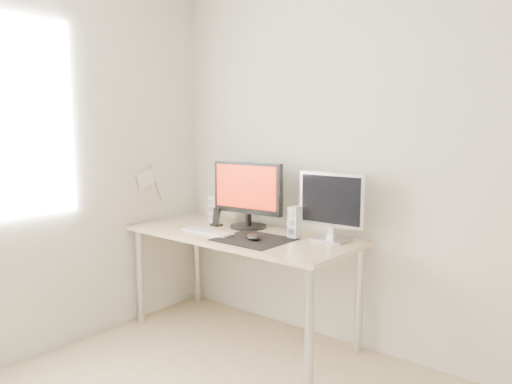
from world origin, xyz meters
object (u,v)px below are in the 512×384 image
Objects in this scene: mouse at (253,237)px; desk at (242,244)px; keyboard at (208,232)px; phone_dock at (216,220)px; speaker_right at (295,222)px; second_monitor at (332,203)px; main_monitor at (248,192)px; speaker_left at (215,209)px.

desk is at bearing 148.05° from mouse.
keyboard is 3.21× the size of phone_dock.
mouse is 0.07× the size of desk.
keyboard is (-0.54, -0.26, -0.10)m from speaker_right.
second_monitor is 3.43× the size of phone_dock.
desk is at bearing -161.97° from speaker_right.
phone_dock is at bearing 118.85° from keyboard.
main_monitor is 1.31× the size of keyboard.
speaker_left is (-0.61, 0.28, 0.08)m from mouse.
phone_dock reaches higher than mouse.
keyboard is (-0.11, -0.29, -0.25)m from main_monitor.
main_monitor reaches higher than speaker_right.
desk is 0.37m from main_monitor.
main_monitor reaches higher than speaker_left.
second_monitor is at bearing 16.79° from speaker_right.
speaker_left reaches higher than keyboard.
speaker_left is (-0.40, 0.15, 0.18)m from desk.
speaker_left reaches higher than desk.
phone_dock is (-0.88, -0.12, -0.20)m from second_monitor.
speaker_right reaches higher than keyboard.
mouse is 0.27m from desk.
speaker_left is 1.00× the size of speaker_right.
desk is (-0.21, 0.13, -0.10)m from mouse.
second_monitor is at bearing 1.93° from speaker_left.
desk is 2.90× the size of main_monitor.
main_monitor is at bearing 22.82° from phone_dock.
main_monitor is at bearing 70.13° from keyboard.
speaker_right reaches higher than desk.
desk is at bearing 37.58° from keyboard.
main_monitor reaches higher than phone_dock.
second_monitor is at bearing 17.55° from desk.
mouse is 0.67m from speaker_left.
speaker_right is 0.66m from phone_dock.
desk is 0.42m from speaker_right.
mouse is 0.39m from keyboard.
second_monitor is 2.19× the size of speaker_left.
keyboard is at bearing -109.87° from main_monitor.
keyboard is (-0.39, -0.01, -0.02)m from mouse.
main_monitor is 2.68× the size of speaker_left.
mouse is at bearing -44.87° from main_monitor.
phone_dock reaches higher than keyboard.
main_monitor is (-0.08, 0.15, 0.33)m from desk.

